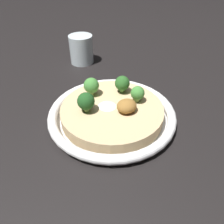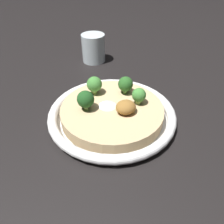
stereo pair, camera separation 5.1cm
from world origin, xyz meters
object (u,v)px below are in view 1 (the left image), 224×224
at_px(broccoli_back_left, 86,101).
at_px(broccoli_back, 91,86).
at_px(broccoli_right, 122,83).
at_px(drinking_glass, 81,49).
at_px(risotto_bowl, 112,113).
at_px(broccoli_front_right, 138,93).

bearing_deg(broccoli_back_left, broccoli_back, 51.84).
height_order(broccoli_back_left, broccoli_right, broccoli_back_left).
height_order(broccoli_back_left, drinking_glass, drinking_glass).
relative_size(risotto_bowl, broccoli_back_left, 6.40).
bearing_deg(risotto_bowl, broccoli_back, 101.79).
relative_size(risotto_bowl, broccoli_front_right, 7.52).
relative_size(risotto_bowl, drinking_glass, 3.21).
bearing_deg(broccoli_front_right, broccoli_back_left, 165.64).
bearing_deg(broccoli_back, broccoli_right, -23.81).
height_order(risotto_bowl, broccoli_back, broccoli_back).
bearing_deg(broccoli_front_right, broccoli_back, 132.99).
distance_m(broccoli_front_right, drinking_glass, 0.33).
distance_m(risotto_bowl, drinking_glass, 0.33).
bearing_deg(broccoli_front_right, broccoli_right, 98.17).
bearing_deg(broccoli_back, drinking_glass, 69.42).
distance_m(risotto_bowl, broccoli_back_left, 0.07).
height_order(broccoli_right, drinking_glass, drinking_glass).
height_order(broccoli_front_right, drinking_glass, drinking_glass).
height_order(broccoli_front_right, broccoli_right, broccoli_right).
bearing_deg(risotto_bowl, broccoli_front_right, -11.28).
bearing_deg(broccoli_back, broccoli_front_right, -47.01).
bearing_deg(broccoli_back_left, broccoli_right, 11.07).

